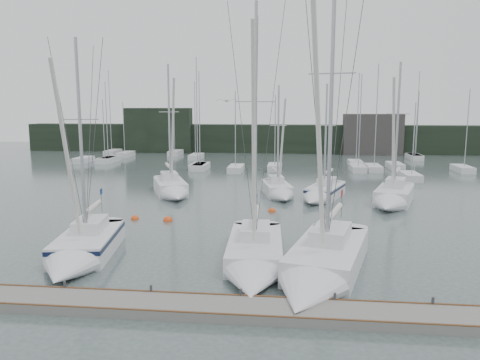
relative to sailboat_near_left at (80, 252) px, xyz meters
name	(u,v)px	position (x,y,z in m)	size (l,w,h in m)	color
ground	(211,270)	(7.34, -0.36, -0.59)	(160.00, 160.00, 0.00)	#41504C
dock	(191,307)	(7.34, -5.36, -0.39)	(24.00, 2.00, 0.40)	slate
far_treeline	(269,139)	(7.34, 61.64, 1.91)	(90.00, 4.00, 5.00)	black
far_building_left	(159,130)	(-12.66, 59.64, 3.41)	(12.00, 3.00, 8.00)	black
far_building_right	(373,134)	(25.34, 59.64, 2.91)	(10.00, 3.00, 7.00)	#3C3A37
mast_forest	(256,161)	(6.36, 43.61, -0.11)	(54.85, 27.83, 14.76)	silver
sailboat_near_left	(80,252)	(0.00, 0.00, 0.00)	(4.30, 9.69, 13.15)	silver
sailboat_near_center	(254,262)	(9.57, -0.33, -0.08)	(3.43, 10.71, 14.87)	silver
sailboat_near_right	(319,270)	(12.86, -1.50, 0.03)	(5.97, 11.54, 17.07)	silver
sailboat_mid_b	(172,190)	(0.30, 18.98, 0.02)	(5.61, 8.73, 13.16)	silver
sailboat_mid_c	(279,192)	(10.35, 19.50, -0.05)	(3.68, 7.35, 11.04)	silver
sailboat_mid_d	(321,194)	(14.15, 18.68, -0.02)	(4.93, 8.16, 11.23)	silver
sailboat_mid_e	(392,199)	(20.00, 16.76, 0.05)	(5.31, 8.73, 13.01)	silver
buoy_a	(168,221)	(2.31, 9.69, -0.59)	(0.70, 0.70, 0.70)	#E54814
buoy_b	(272,211)	(9.92, 13.64, -0.59)	(0.61, 0.61, 0.61)	#E54814
buoy_c	(135,219)	(-0.31, 9.92, -0.59)	(0.60, 0.60, 0.60)	#E54814
seagull	(227,100)	(7.81, 2.35, 8.21)	(1.03, 0.46, 0.20)	silver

